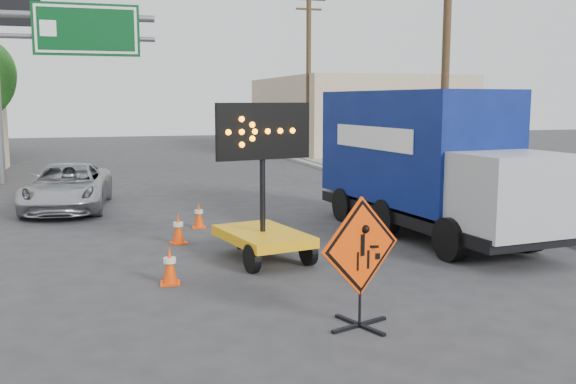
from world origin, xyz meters
name	(u,v)px	position (x,y,z in m)	size (l,w,h in m)	color
ground	(307,317)	(0.00, 0.00, 0.00)	(100.00, 100.00, 0.00)	#2D2D30
curb_right	(360,179)	(7.20, 15.00, 0.06)	(0.40, 60.00, 0.12)	gray
sidewalk_right	(411,176)	(9.50, 15.00, 0.07)	(4.00, 60.00, 0.15)	gray
building_right_far	(352,114)	(13.00, 30.00, 2.30)	(10.00, 14.00, 4.60)	#C8B190
highway_gantry	(51,51)	(-4.43, 17.96, 5.07)	(6.18, 0.38, 6.90)	slate
utility_pole_near	(446,54)	(8.00, 10.00, 4.68)	(1.80, 0.26, 9.00)	#4D3921
utility_pole_far	(309,72)	(8.00, 24.00, 4.68)	(1.80, 0.26, 9.00)	#4D3921
construction_sign	(361,259)	(0.59, -0.60, 0.99)	(1.35, 0.97, 1.88)	black
arrow_board	(263,226)	(0.22, 3.50, 0.70)	(1.97, 2.44, 3.15)	#ECA40D
pickup_truck	(68,187)	(-3.78, 11.01, 0.67)	(2.22, 4.81, 1.34)	#B1B2B8
box_truck	(425,170)	(4.57, 4.92, 1.55)	(2.84, 7.39, 3.42)	black
cone_a	(170,265)	(-1.76, 2.33, 0.34)	(0.38, 0.38, 0.67)	#FF4305
cone_b	(178,228)	(-1.22, 5.52, 0.35)	(0.44, 0.44, 0.69)	#FF4305
cone_c	(199,215)	(-0.50, 7.19, 0.33)	(0.36, 0.36, 0.65)	#FF4305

